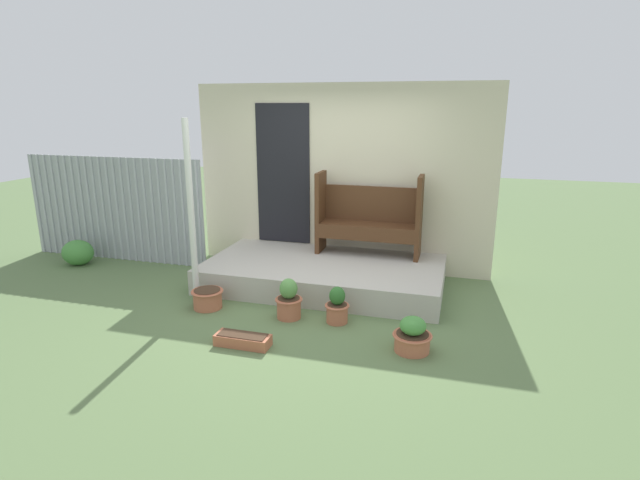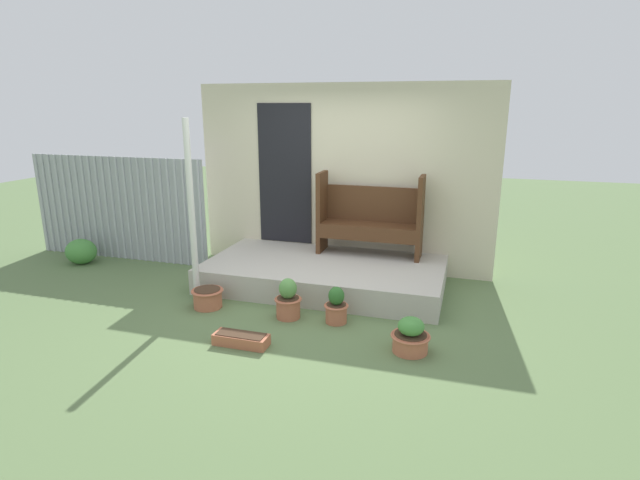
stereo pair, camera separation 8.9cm
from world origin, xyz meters
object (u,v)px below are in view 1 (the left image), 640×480
flower_pot_left (208,298)px  shrub_by_fence (78,253)px  bench (369,215)px  support_post (191,214)px  planter_box_rect (243,340)px  flower_pot_far_right (412,336)px  flower_pot_right (337,307)px  flower_pot_middle (289,301)px

flower_pot_left → shrub_by_fence: shrub_by_fence is taller
bench → support_post: bearing=-140.5°
bench → planter_box_rect: bearing=-108.1°
flower_pot_left → flower_pot_far_right: 2.45m
flower_pot_far_right → shrub_by_fence: 5.24m
flower_pot_left → planter_box_rect: size_ratio=0.68×
flower_pot_right → flower_pot_far_right: bearing=-27.1°
bench → flower_pot_middle: size_ratio=3.05×
support_post → bench: size_ratio=1.54×
flower_pot_left → flower_pot_middle: 1.01m
flower_pot_right → flower_pot_left: bearing=-178.7°
bench → shrub_by_fence: 4.34m
flower_pot_right → planter_box_rect: size_ratio=0.74×
support_post → planter_box_rect: bearing=-41.8°
flower_pot_middle → shrub_by_fence: size_ratio=1.00×
support_post → flower_pot_left: 1.00m
support_post → flower_pot_far_right: support_post is taller
bench → flower_pot_right: size_ratio=3.41×
flower_pot_left → planter_box_rect: (0.79, -0.76, -0.07)m
support_post → bench: (1.82, 1.50, -0.23)m
bench → flower_pot_left: bench is taller
flower_pot_left → support_post: bearing=145.5°
support_post → flower_pot_middle: support_post is taller
bench → flower_pot_right: 1.76m
flower_pot_middle → flower_pot_far_right: (1.41, -0.41, -0.05)m
support_post → flower_pot_right: (1.79, -0.13, -0.91)m
bench → flower_pot_middle: bearing=-109.1°
shrub_by_fence → flower_pot_far_right: bearing=-14.9°
flower_pot_left → shrub_by_fence: size_ratio=0.81×
flower_pot_far_right → shrub_by_fence: (-5.06, 1.35, 0.03)m
flower_pot_middle → shrub_by_fence: flower_pot_middle is taller
support_post → flower_pot_middle: 1.54m
support_post → flower_pot_middle: (1.25, -0.16, -0.88)m
bench → planter_box_rect: size_ratio=2.54×
flower_pot_left → flower_pot_right: (1.56, 0.03, 0.06)m
planter_box_rect → flower_pot_right: bearing=46.1°
flower_pot_middle → support_post: bearing=172.6°
flower_pot_far_right → shrub_by_fence: size_ratio=0.83×
bench → flower_pot_middle: (-0.57, -1.66, -0.66)m
flower_pot_far_right → flower_pot_middle: bearing=163.9°
flower_pot_left → flower_pot_right: size_ratio=0.91×
flower_pot_right → shrub_by_fence: 4.30m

